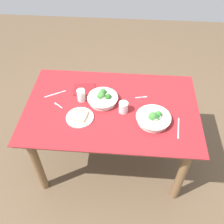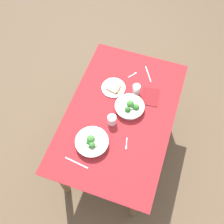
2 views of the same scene
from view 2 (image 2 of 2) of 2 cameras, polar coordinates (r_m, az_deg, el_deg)
The scene contains 12 objects.
ground_plane at distance 2.90m, azimuth 1.34°, elevation -7.54°, with size 6.00×6.00×0.00m, color brown.
dining_table at distance 2.33m, azimuth 1.65°, elevation -1.87°, with size 1.38×0.88×0.74m.
broccoli_bowl_far at distance 2.09m, azimuth -4.37°, elevation -6.49°, with size 0.26×0.26×0.10m.
broccoli_bowl_near at distance 2.23m, azimuth 3.90°, elevation 1.12°, with size 0.25×0.25×0.10m.
bread_side_plate at distance 2.36m, azimuth 0.37°, elevation 5.29°, with size 0.21×0.21×0.04m.
water_glass_center at distance 2.31m, azimuth 5.24°, elevation 4.83°, with size 0.07×0.07×0.10m, color silver.
water_glass_side at distance 2.15m, azimuth -0.02°, elevation -1.70°, with size 0.07×0.07×0.09m, color silver.
fork_by_far_bowl at distance 2.46m, azimuth 4.56°, elevation 7.96°, with size 0.08×0.07×0.00m.
fork_by_near_bowl at distance 2.11m, azimuth 3.12°, elevation -6.88°, with size 0.10×0.03×0.00m.
table_knife_left at distance 2.07m, azimuth -7.61°, elevation -10.76°, with size 0.20×0.01×0.00m, color #B7B7BC.
table_knife_right at distance 2.48m, azimuth 7.78°, elevation 8.11°, with size 0.19×0.01×0.00m, color #B7B7BC.
napkin_folded_upper at distance 2.34m, azimuth 8.13°, elevation 3.27°, with size 0.18×0.15×0.01m, color maroon.
Camera 2 is at (-1.04, -0.28, 2.69)m, focal length 42.59 mm.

